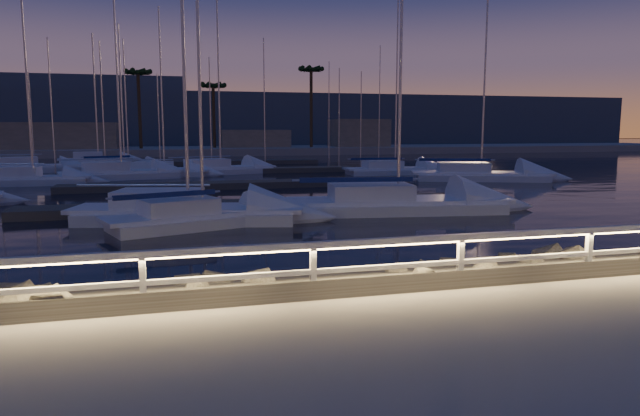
% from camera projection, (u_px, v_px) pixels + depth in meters
% --- Properties ---
extents(ground, '(400.00, 400.00, 0.00)m').
position_uv_depth(ground, '(413.00, 290.00, 11.06)').
color(ground, gray).
rests_on(ground, ground).
extents(harbor_water, '(400.00, 440.00, 0.60)m').
position_uv_depth(harbor_water, '(234.00, 186.00, 41.07)').
color(harbor_water, black).
rests_on(harbor_water, ground).
extents(guard_rail, '(44.11, 0.12, 1.06)m').
position_uv_depth(guard_rail, '(411.00, 251.00, 10.94)').
color(guard_rail, silver).
rests_on(guard_rail, ground).
extents(riprap, '(36.49, 2.39, 1.19)m').
position_uv_depth(riprap, '(491.00, 274.00, 12.95)').
color(riprap, '#676259').
rests_on(riprap, ground).
extents(floating_docks, '(22.00, 36.00, 0.40)m').
position_uv_depth(floating_docks, '(231.00, 176.00, 42.22)').
color(floating_docks, '#5D554D').
rests_on(floating_docks, ground).
extents(far_shore, '(160.00, 14.00, 5.20)m').
position_uv_depth(far_shore, '(199.00, 148.00, 81.85)').
color(far_shore, gray).
rests_on(far_shore, ground).
extents(palm_left, '(3.00, 3.00, 11.20)m').
position_uv_depth(palm_left, '(138.00, 76.00, 76.51)').
color(palm_left, '#4D3D23').
rests_on(palm_left, ground).
extents(palm_center, '(3.00, 3.00, 9.70)m').
position_uv_depth(palm_center, '(213.00, 88.00, 80.21)').
color(palm_center, '#4D3D23').
rests_on(palm_center, ground).
extents(palm_right, '(3.00, 3.00, 12.20)m').
position_uv_depth(palm_right, '(311.00, 73.00, 82.51)').
color(palm_right, '#4D3D23').
rests_on(palm_right, ground).
extents(distant_hills, '(230.00, 37.50, 18.00)m').
position_uv_depth(distant_hills, '(88.00, 121.00, 132.68)').
color(distant_hills, '#3D4A5F').
rests_on(distant_hills, ground).
extents(sailboat_b, '(7.61, 4.40, 12.53)m').
position_uv_depth(sailboat_b, '(198.00, 216.00, 21.62)').
color(sailboat_b, white).
rests_on(sailboat_b, ground).
extents(sailboat_c, '(9.46, 4.79, 15.48)m').
position_uv_depth(sailboat_c, '(182.00, 210.00, 22.83)').
color(sailboat_c, white).
rests_on(sailboat_c, ground).
extents(sailboat_d, '(10.10, 4.21, 16.59)m').
position_uv_depth(sailboat_d, '(392.00, 202.00, 25.41)').
color(sailboat_d, white).
rests_on(sailboat_d, ground).
extents(sailboat_e, '(7.45, 2.63, 12.54)m').
position_uv_depth(sailboat_e, '(30.00, 178.00, 37.64)').
color(sailboat_e, white).
rests_on(sailboat_e, ground).
extents(sailboat_g, '(7.88, 5.11, 13.07)m').
position_uv_depth(sailboat_g, '(162.00, 170.00, 45.23)').
color(sailboat_g, white).
rests_on(sailboat_g, ground).
extents(sailboat_h, '(10.14, 6.01, 16.60)m').
position_uv_depth(sailboat_h, '(477.00, 174.00, 41.05)').
color(sailboat_h, white).
rests_on(sailboat_h, ground).
extents(sailboat_i, '(8.34, 4.27, 13.77)m').
position_uv_depth(sailboat_i, '(30.00, 167.00, 48.37)').
color(sailboat_i, white).
rests_on(sailboat_i, ground).
extents(sailboat_j, '(8.95, 4.40, 14.70)m').
position_uv_depth(sailboat_j, '(118.00, 173.00, 41.94)').
color(sailboat_j, white).
rests_on(sailboat_j, ground).
extents(sailboat_k, '(9.33, 5.30, 15.29)m').
position_uv_depth(sailboat_k, '(218.00, 169.00, 46.57)').
color(sailboat_k, white).
rests_on(sailboat_k, ground).
extents(sailboat_l, '(8.46, 2.80, 14.16)m').
position_uv_depth(sailboat_l, '(392.00, 169.00, 46.47)').
color(sailboat_l, white).
rests_on(sailboat_l, ground).
extents(sailboat_m, '(8.12, 3.41, 13.50)m').
position_uv_depth(sailboat_m, '(96.00, 160.00, 59.66)').
color(sailboat_m, white).
rests_on(sailboat_m, ground).
extents(sailboat_n, '(7.63, 4.41, 12.56)m').
position_uv_depth(sailboat_n, '(122.00, 167.00, 49.39)').
color(sailboat_n, white).
rests_on(sailboat_n, ground).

